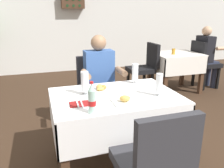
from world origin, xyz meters
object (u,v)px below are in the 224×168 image
at_px(beer_glass_right, 135,73).
at_px(napkin_cutlery_set, 80,104).
at_px(background_chair_left, 145,66).
at_px(plate_near_camera, 125,100).
at_px(chair_near_camera_side, 153,163).
at_px(cola_bottle_primary, 92,99).
at_px(background_patron, 206,54).
at_px(plate_far_diner, 102,88).
at_px(beer_glass_left, 85,83).
at_px(chair_far_diner_seat, 95,89).
at_px(main_dining_table, 115,111).
at_px(seated_diner_far, 100,80).
at_px(background_dining_table, 175,63).
at_px(beer_glass_middle, 159,84).
at_px(wall_bottle_rack, 73,0).
at_px(background_table_tumbler, 173,51).
at_px(background_chair_right, 204,62).

distance_m(beer_glass_right, napkin_cutlery_set, 0.83).
bearing_deg(background_chair_left, plate_near_camera, -120.02).
xyz_separation_m(chair_near_camera_side, cola_bottle_primary, (-0.30, 0.47, 0.32)).
xyz_separation_m(napkin_cutlery_set, background_patron, (2.94, 1.97, -0.05)).
bearing_deg(beer_glass_right, cola_bottle_primary, -135.17).
bearing_deg(plate_far_diner, beer_glass_left, -159.18).
bearing_deg(plate_near_camera, chair_far_diner_seat, 91.67).
distance_m(main_dining_table, background_patron, 3.17).
bearing_deg(seated_diner_far, background_dining_table, 31.98).
bearing_deg(beer_glass_middle, wall_bottle_rack, 91.82).
relative_size(beer_glass_right, background_table_tumbler, 2.02).
bearing_deg(beer_glass_left, chair_near_camera_side, -73.25).
xyz_separation_m(beer_glass_right, background_table_tumbler, (1.42, 1.47, -0.06)).
distance_m(main_dining_table, beer_glass_middle, 0.50).
xyz_separation_m(main_dining_table, background_dining_table, (1.87, 1.84, -0.02)).
distance_m(chair_far_diner_seat, background_dining_table, 2.13).
bearing_deg(background_chair_left, seated_diner_far, -135.66).
height_order(main_dining_table, plate_near_camera, plate_near_camera).
height_order(plate_far_diner, cola_bottle_primary, cola_bottle_primary).
height_order(seated_diner_far, background_dining_table, seated_diner_far).
height_order(cola_bottle_primary, background_chair_right, cola_bottle_primary).
relative_size(cola_bottle_primary, background_chair_left, 0.27).
relative_size(background_chair_left, wall_bottle_rack, 1.73).
relative_size(beer_glass_right, cola_bottle_primary, 0.85).
distance_m(plate_far_diner, beer_glass_middle, 0.57).
bearing_deg(seated_diner_far, beer_glass_left, -117.40).
height_order(chair_far_diner_seat, beer_glass_right, beer_glass_right).
bearing_deg(background_patron, background_table_tumbler, -174.66).
xyz_separation_m(beer_glass_middle, wall_bottle_rack, (-0.13, 4.20, 0.94)).
height_order(chair_near_camera_side, wall_bottle_rack, wall_bottle_rack).
distance_m(plate_far_diner, wall_bottle_rack, 4.03).
xyz_separation_m(plate_near_camera, background_chair_left, (1.18, 2.04, -0.22)).
distance_m(plate_near_camera, beer_glass_middle, 0.37).
bearing_deg(plate_near_camera, main_dining_table, 98.48).
bearing_deg(seated_diner_far, background_patron, 24.22).
bearing_deg(beer_glass_left, background_patron, 31.46).
xyz_separation_m(cola_bottle_primary, background_chair_left, (1.51, 2.18, -0.32)).
height_order(plate_far_diner, napkin_cutlery_set, plate_far_diner).
bearing_deg(beer_glass_middle, background_table_tumbler, 54.50).
bearing_deg(background_chair_right, main_dining_table, -143.92).
distance_m(chair_far_diner_seat, chair_near_camera_side, 1.62).
bearing_deg(background_dining_table, background_patron, 0.00).
height_order(chair_near_camera_side, beer_glass_middle, beer_glass_middle).
distance_m(beer_glass_right, cola_bottle_primary, 0.90).
relative_size(background_chair_left, background_table_tumbler, 8.82).
xyz_separation_m(napkin_cutlery_set, wall_bottle_rack, (0.62, 4.18, 1.05)).
bearing_deg(chair_near_camera_side, background_patron, 45.82).
xyz_separation_m(plate_far_diner, background_patron, (2.66, 1.67, -0.07)).
distance_m(main_dining_table, background_table_tumbler, 2.49).
height_order(cola_bottle_primary, background_dining_table, cola_bottle_primary).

